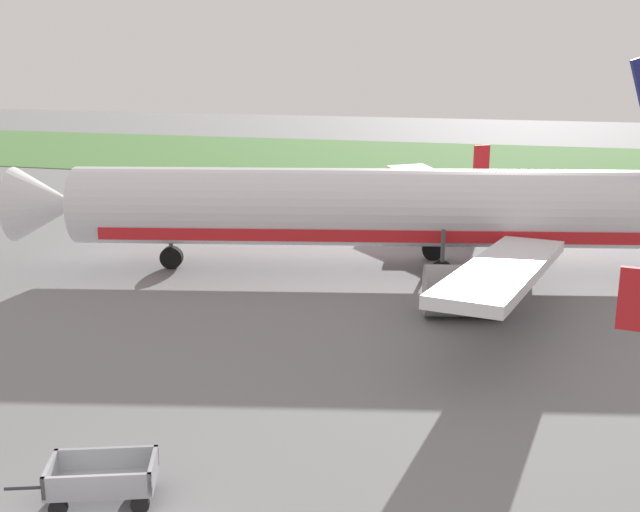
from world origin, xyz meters
The scene contains 3 objects.
grass_strip centered at (0.00, 63.16, 0.03)m, with size 220.00×28.00×0.06m, color #477A38.
airplane centered at (3.81, 23.75, 3.05)m, with size 37.43×30.26×11.34m.
baggage_cart_second_in_row centered at (-0.29, 1.86, 0.60)m, with size 3.60×2.14×1.07m.
Camera 1 is at (8.94, -13.16, 10.55)m, focal length 44.39 mm.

